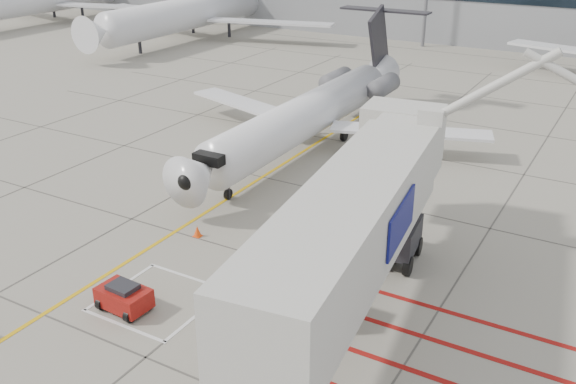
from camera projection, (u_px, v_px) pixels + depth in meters
The scene contains 8 objects.
ground_plane at pixel (213, 302), 25.60m from camera, with size 260.00×260.00×0.00m, color gray.
regional_jet at pixel (290, 101), 38.49m from camera, with size 22.91×28.89×7.57m, color white, non-canonical shape.
jet_bridge at pixel (348, 242), 21.70m from camera, with size 9.56×20.19×8.08m, color beige, non-canonical shape.
pushback_tug at pixel (124, 296), 24.88m from camera, with size 2.05×1.28×1.19m, color maroon, non-canonical shape.
baggage_cart at pixel (379, 250), 28.31m from camera, with size 1.85×1.17×1.17m, color #59595E, non-canonical shape.
ground_power_unit at pixel (306, 297), 24.23m from camera, with size 2.41×1.40×1.91m, color #B8B4AF, non-canonical shape.
cone_nose at pixel (197, 231), 30.60m from camera, with size 0.39×0.39×0.54m, color #FE470D.
cone_side at pixel (322, 267), 27.65m from camera, with size 0.33×0.33×0.45m, color orange.
Camera 1 is at (13.39, -17.23, 14.40)m, focal length 40.00 mm.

